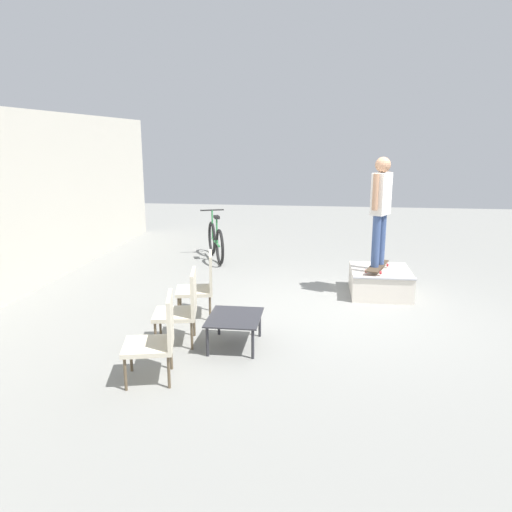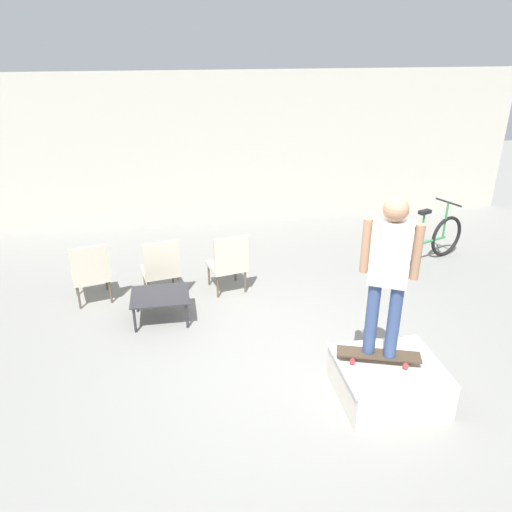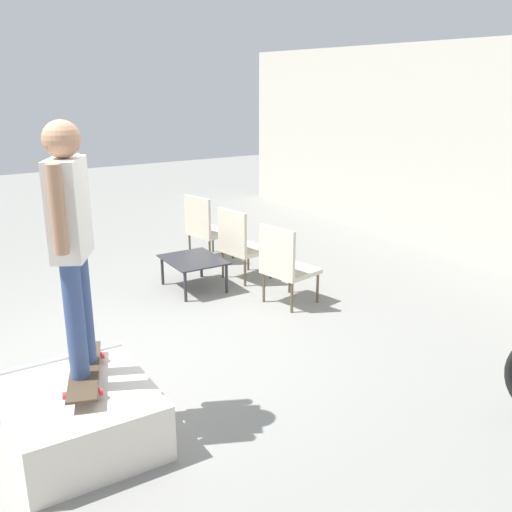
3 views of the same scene
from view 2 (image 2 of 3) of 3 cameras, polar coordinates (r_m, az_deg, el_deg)
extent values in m
plane|color=gray|center=(6.07, 3.53, -12.61)|extent=(24.00, 24.00, 0.00)
cube|color=beige|center=(10.19, -2.93, 12.05)|extent=(12.00, 0.06, 3.00)
cube|color=silver|center=(5.71, 14.88, -13.54)|extent=(1.07, 0.96, 0.42)
cylinder|color=#B7B7BC|center=(5.41, 9.82, -12.63)|extent=(0.05, 0.96, 0.05)
cube|color=#473828|center=(5.55, 13.82, -10.84)|extent=(0.90, 0.47, 0.02)
cylinder|color=red|center=(5.70, 16.47, -10.59)|extent=(0.06, 0.05, 0.05)
cylinder|color=red|center=(5.52, 16.74, -11.93)|extent=(0.06, 0.05, 0.05)
cylinder|color=red|center=(5.64, 10.92, -10.35)|extent=(0.06, 0.05, 0.05)
cylinder|color=red|center=(5.45, 10.97, -11.71)|extent=(0.06, 0.05, 0.05)
cylinder|color=#384C7A|center=(5.33, 13.09, -6.92)|extent=(0.13, 0.13, 0.83)
cylinder|color=#384C7A|center=(5.32, 15.46, -7.24)|extent=(0.13, 0.13, 0.83)
cube|color=silver|center=(4.99, 15.14, 0.28)|extent=(0.43, 0.36, 0.66)
cylinder|color=#A87A5B|center=(4.99, 12.46, 1.16)|extent=(0.09, 0.09, 0.56)
cylinder|color=#A87A5B|center=(4.97, 17.94, 0.43)|extent=(0.09, 0.09, 0.56)
sphere|color=#A87A5B|center=(4.83, 15.71, 5.17)|extent=(0.24, 0.24, 0.24)
cube|color=#2D2D33|center=(6.90, -10.92, -4.43)|extent=(0.78, 0.64, 0.02)
cylinder|color=#2D2D33|center=(6.78, -13.70, -7.13)|extent=(0.04, 0.04, 0.37)
cylinder|color=#2D2D33|center=(6.75, -7.89, -6.76)|extent=(0.04, 0.04, 0.37)
cylinder|color=#2D2D33|center=(7.25, -13.49, -4.93)|extent=(0.04, 0.04, 0.37)
cylinder|color=#2D2D33|center=(7.23, -8.08, -4.57)|extent=(0.04, 0.04, 0.37)
cylinder|color=brown|center=(7.98, -16.75, -2.58)|extent=(0.03, 0.03, 0.36)
cylinder|color=brown|center=(7.96, -19.87, -3.10)|extent=(0.03, 0.03, 0.36)
cylinder|color=brown|center=(7.58, -16.29, -3.96)|extent=(0.03, 0.03, 0.36)
cylinder|color=brown|center=(7.56, -19.58, -4.51)|extent=(0.03, 0.03, 0.36)
cube|color=beige|center=(7.68, -18.32, -2.17)|extent=(0.63, 0.63, 0.05)
cube|color=beige|center=(7.34, -18.40, -0.91)|extent=(0.51, 0.16, 0.53)
cylinder|color=brown|center=(7.89, -9.49, -2.13)|extent=(0.03, 0.03, 0.36)
cylinder|color=brown|center=(7.84, -12.64, -2.59)|extent=(0.03, 0.03, 0.36)
cylinder|color=brown|center=(7.50, -8.82, -3.53)|extent=(0.03, 0.03, 0.36)
cylinder|color=brown|center=(7.45, -12.14, -4.03)|extent=(0.03, 0.03, 0.36)
cube|color=beige|center=(7.58, -10.89, -1.68)|extent=(0.61, 0.61, 0.05)
cube|color=beige|center=(7.24, -10.74, -0.39)|extent=(0.52, 0.13, 0.53)
cylinder|color=brown|center=(7.95, -2.38, -1.60)|extent=(0.03, 0.03, 0.36)
cylinder|color=brown|center=(7.82, -5.41, -2.13)|extent=(0.03, 0.03, 0.36)
cylinder|color=brown|center=(7.58, -1.24, -2.94)|extent=(0.03, 0.03, 0.36)
cylinder|color=brown|center=(7.45, -4.41, -3.52)|extent=(0.03, 0.03, 0.36)
cube|color=beige|center=(7.61, -3.40, -1.15)|extent=(0.62, 0.62, 0.05)
cube|color=beige|center=(7.28, -2.84, 0.16)|extent=(0.52, 0.15, 0.53)
torus|color=black|center=(9.37, 20.93, 2.11)|extent=(0.71, 0.33, 0.73)
torus|color=black|center=(8.66, 16.90, 0.92)|extent=(0.71, 0.33, 0.73)
cylinder|color=#338447|center=(9.01, 18.99, 1.54)|extent=(0.83, 0.36, 0.04)
cylinder|color=#338447|center=(8.79, 18.48, 2.95)|extent=(0.04, 0.04, 0.54)
cube|color=black|center=(8.69, 18.74, 4.79)|extent=(0.24, 0.17, 0.06)
cylinder|color=#338447|center=(9.19, 20.84, 3.85)|extent=(0.04, 0.04, 0.64)
cylinder|color=black|center=(9.09, 21.14, 5.75)|extent=(0.22, 0.50, 0.03)
camera|label=1|loc=(7.95, -58.88, 4.55)|focal=35.00mm
camera|label=3|loc=(6.71, 50.18, 5.79)|focal=40.00mm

